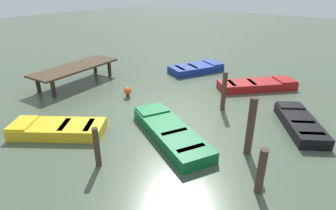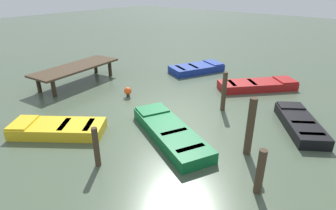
{
  "view_description": "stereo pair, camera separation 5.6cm",
  "coord_description": "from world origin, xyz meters",
  "px_view_note": "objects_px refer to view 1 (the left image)",
  "views": [
    {
      "loc": [
        -8.21,
        -6.64,
        5.1
      ],
      "look_at": [
        0.0,
        0.0,
        0.35
      ],
      "focal_mm": 29.59,
      "sensor_mm": 36.0,
      "label": 1
    },
    {
      "loc": [
        -8.17,
        -6.68,
        5.1
      ],
      "look_at": [
        0.0,
        0.0,
        0.35
      ],
      "focal_mm": 29.59,
      "sensor_mm": 36.0,
      "label": 2
    }
  ],
  "objects_px": {
    "marker_buoy": "(128,91)",
    "rowboat_blue": "(196,68)",
    "mooring_piling_near_right": "(97,147)",
    "mooring_piling_mid_left": "(251,127)",
    "dock_segment": "(76,69)",
    "mooring_piling_far_right": "(224,91)",
    "rowboat_red": "(257,85)",
    "rowboat_green": "(170,132)",
    "rowboat_yellow": "(57,129)",
    "rowboat_black": "(300,123)",
    "mooring_piling_far_left": "(261,171)"
  },
  "relations": [
    {
      "from": "rowboat_blue",
      "to": "mooring_piling_far_left",
      "type": "bearing_deg",
      "value": -113.18
    },
    {
      "from": "dock_segment",
      "to": "marker_buoy",
      "type": "bearing_deg",
      "value": -90.52
    },
    {
      "from": "rowboat_green",
      "to": "mooring_piling_mid_left",
      "type": "distance_m",
      "value": 2.8
    },
    {
      "from": "rowboat_black",
      "to": "mooring_piling_far_left",
      "type": "relative_size",
      "value": 2.4
    },
    {
      "from": "dock_segment",
      "to": "rowboat_red",
      "type": "relative_size",
      "value": 1.34
    },
    {
      "from": "rowboat_black",
      "to": "mooring_piling_mid_left",
      "type": "bearing_deg",
      "value": 129.1
    },
    {
      "from": "rowboat_blue",
      "to": "rowboat_green",
      "type": "relative_size",
      "value": 0.83
    },
    {
      "from": "rowboat_yellow",
      "to": "mooring_piling_near_right",
      "type": "xyz_separation_m",
      "value": [
        -0.26,
        -2.67,
        0.42
      ]
    },
    {
      "from": "rowboat_blue",
      "to": "rowboat_green",
      "type": "xyz_separation_m",
      "value": [
        -7.11,
        -3.61,
        -0.0
      ]
    },
    {
      "from": "dock_segment",
      "to": "rowboat_green",
      "type": "height_order",
      "value": "dock_segment"
    },
    {
      "from": "rowboat_blue",
      "to": "rowboat_yellow",
      "type": "height_order",
      "value": "same"
    },
    {
      "from": "rowboat_yellow",
      "to": "mooring_piling_near_right",
      "type": "height_order",
      "value": "mooring_piling_near_right"
    },
    {
      "from": "rowboat_blue",
      "to": "mooring_piling_far_right",
      "type": "xyz_separation_m",
      "value": [
        -3.87,
        -3.94,
        0.63
      ]
    },
    {
      "from": "marker_buoy",
      "to": "rowboat_blue",
      "type": "bearing_deg",
      "value": -3.21
    },
    {
      "from": "mooring_piling_far_right",
      "to": "marker_buoy",
      "type": "distance_m",
      "value": 4.56
    },
    {
      "from": "rowboat_black",
      "to": "rowboat_red",
      "type": "height_order",
      "value": "same"
    },
    {
      "from": "dock_segment",
      "to": "mooring_piling_far_right",
      "type": "bearing_deg",
      "value": -82.67
    },
    {
      "from": "mooring_piling_far_left",
      "to": "mooring_piling_near_right",
      "type": "xyz_separation_m",
      "value": [
        -1.92,
        4.19,
        -0.01
      ]
    },
    {
      "from": "mooring_piling_far_left",
      "to": "rowboat_green",
      "type": "bearing_deg",
      "value": 78.5
    },
    {
      "from": "dock_segment",
      "to": "mooring_piling_far_left",
      "type": "xyz_separation_m",
      "value": [
        -2.0,
        -11.02,
        -0.18
      ]
    },
    {
      "from": "mooring_piling_mid_left",
      "to": "dock_segment",
      "type": "bearing_deg",
      "value": 87.2
    },
    {
      "from": "rowboat_green",
      "to": "mooring_piling_far_right",
      "type": "bearing_deg",
      "value": -70.8
    },
    {
      "from": "mooring_piling_near_right",
      "to": "rowboat_blue",
      "type": "bearing_deg",
      "value": 16.96
    },
    {
      "from": "rowboat_black",
      "to": "rowboat_yellow",
      "type": "xyz_separation_m",
      "value": [
        -5.97,
        6.7,
        -0.0
      ]
    },
    {
      "from": "rowboat_black",
      "to": "mooring_piling_mid_left",
      "type": "distance_m",
      "value": 3.02
    },
    {
      "from": "rowboat_blue",
      "to": "mooring_piling_far_right",
      "type": "height_order",
      "value": "mooring_piling_far_right"
    },
    {
      "from": "rowboat_black",
      "to": "mooring_piling_far_right",
      "type": "relative_size",
      "value": 1.84
    },
    {
      "from": "rowboat_green",
      "to": "marker_buoy",
      "type": "relative_size",
      "value": 8.82
    },
    {
      "from": "rowboat_red",
      "to": "mooring_piling_far_right",
      "type": "xyz_separation_m",
      "value": [
        -3.38,
        0.15,
        0.63
      ]
    },
    {
      "from": "dock_segment",
      "to": "mooring_piling_near_right",
      "type": "relative_size",
      "value": 3.88
    },
    {
      "from": "rowboat_black",
      "to": "rowboat_yellow",
      "type": "distance_m",
      "value": 8.98
    },
    {
      "from": "mooring_piling_far_left",
      "to": "marker_buoy",
      "type": "relative_size",
      "value": 2.71
    },
    {
      "from": "mooring_piling_mid_left",
      "to": "marker_buoy",
      "type": "bearing_deg",
      "value": 82.25
    },
    {
      "from": "rowboat_red",
      "to": "mooring_piling_near_right",
      "type": "bearing_deg",
      "value": -144.57
    },
    {
      "from": "rowboat_yellow",
      "to": "rowboat_green",
      "type": "xyz_separation_m",
      "value": [
        2.39,
        -3.3,
        -0.0
      ]
    },
    {
      "from": "mooring_piling_mid_left",
      "to": "marker_buoy",
      "type": "height_order",
      "value": "mooring_piling_mid_left"
    },
    {
      "from": "dock_segment",
      "to": "mooring_piling_mid_left",
      "type": "bearing_deg",
      "value": -99.66
    },
    {
      "from": "rowboat_blue",
      "to": "mooring_piling_mid_left",
      "type": "bearing_deg",
      "value": -111.3
    },
    {
      "from": "dock_segment",
      "to": "marker_buoy",
      "type": "height_order",
      "value": "dock_segment"
    },
    {
      "from": "rowboat_blue",
      "to": "mooring_piling_far_right",
      "type": "bearing_deg",
      "value": -110.17
    },
    {
      "from": "dock_segment",
      "to": "rowboat_green",
      "type": "relative_size",
      "value": 1.17
    },
    {
      "from": "dock_segment",
      "to": "mooring_piling_far_left",
      "type": "distance_m",
      "value": 11.2
    },
    {
      "from": "rowboat_green",
      "to": "marker_buoy",
      "type": "distance_m",
      "value": 4.25
    },
    {
      "from": "mooring_piling_far_right",
      "to": "rowboat_green",
      "type": "bearing_deg",
      "value": 174.19
    },
    {
      "from": "rowboat_green",
      "to": "mooring_piling_far_left",
      "type": "height_order",
      "value": "mooring_piling_far_left"
    },
    {
      "from": "rowboat_black",
      "to": "marker_buoy",
      "type": "xyz_separation_m",
      "value": [
        -1.92,
        7.31,
        0.07
      ]
    },
    {
      "from": "mooring_piling_far_right",
      "to": "marker_buoy",
      "type": "height_order",
      "value": "mooring_piling_far_right"
    },
    {
      "from": "rowboat_yellow",
      "to": "dock_segment",
      "type": "bearing_deg",
      "value": -78.52
    },
    {
      "from": "rowboat_red",
      "to": "dock_segment",
      "type": "bearing_deg",
      "value": 166.23
    },
    {
      "from": "rowboat_blue",
      "to": "rowboat_yellow",
      "type": "xyz_separation_m",
      "value": [
        -9.5,
        -0.3,
        -0.0
      ]
    }
  ]
}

